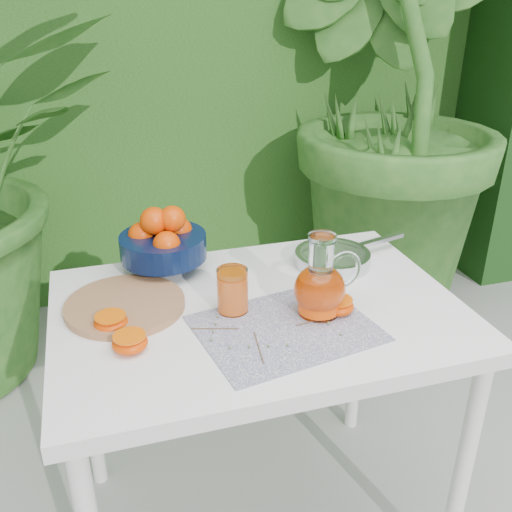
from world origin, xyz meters
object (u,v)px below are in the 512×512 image
object	(u,v)px
white_table	(258,334)
juice_pitcher	(321,287)
cutting_board	(125,305)
saute_pan	(333,257)
fruit_bowl	(163,241)

from	to	relation	value
white_table	juice_pitcher	world-z (taller)	juice_pitcher
cutting_board	saute_pan	bearing A→B (deg)	7.50
juice_pitcher	cutting_board	bearing A→B (deg)	160.32
white_table	saute_pan	xyz separation A→B (m)	(0.27, 0.16, 0.10)
cutting_board	fruit_bowl	bearing A→B (deg)	56.22
fruit_bowl	cutting_board	bearing A→B (deg)	-123.78
cutting_board	juice_pitcher	distance (m)	0.48
fruit_bowl	white_table	bearing A→B (deg)	-55.20
white_table	saute_pan	distance (m)	0.33
white_table	fruit_bowl	xyz separation A→B (m)	(-0.19, 0.27, 0.17)
cutting_board	juice_pitcher	world-z (taller)	juice_pitcher
white_table	cutting_board	world-z (taller)	cutting_board
saute_pan	white_table	bearing A→B (deg)	-149.01
white_table	cutting_board	xyz separation A→B (m)	(-0.32, 0.09, 0.09)
fruit_bowl	saute_pan	size ratio (longest dim) A/B	0.64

